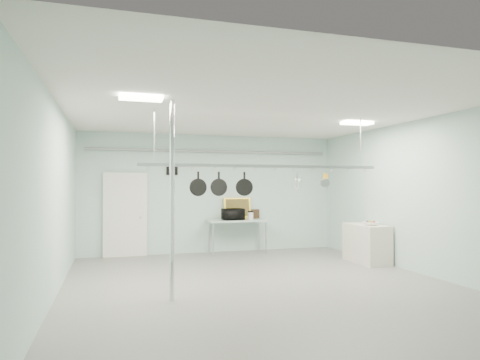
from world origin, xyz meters
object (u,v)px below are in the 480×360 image
object	(u,v)px
microwave	(233,214)
fruit_bowl	(371,224)
chrome_pole	(172,200)
side_cabinet	(367,244)
pot_rack	(265,165)
skillet_right	(244,184)
skillet_mid	(219,183)
prep_table	(237,222)
skillet_left	(198,184)
coffee_canister	(251,216)

from	to	relation	value
microwave	fruit_bowl	size ratio (longest dim) A/B	1.61
chrome_pole	microwave	xyz separation A→B (m)	(2.17, 4.13, -0.55)
side_cabinet	pot_rack	distance (m)	3.62
pot_rack	chrome_pole	bearing A→B (deg)	-154.65
chrome_pole	skillet_right	bearing A→B (deg)	31.23
chrome_pole	side_cabinet	xyz separation A→B (m)	(4.85, 2.00, -1.15)
chrome_pole	skillet_mid	world-z (taller)	chrome_pole
chrome_pole	prep_table	world-z (taller)	chrome_pole
prep_table	skillet_mid	xyz separation A→B (m)	(-1.31, -3.30, 1.04)
side_cabinet	skillet_mid	world-z (taller)	skillet_mid
side_cabinet	skillet_left	distance (m)	4.61
skillet_left	skillet_right	bearing A→B (deg)	-2.32
fruit_bowl	skillet_right	xyz separation A→B (m)	(-3.33, -0.87, 0.92)
fruit_bowl	skillet_mid	xyz separation A→B (m)	(-3.83, -0.87, 0.93)
fruit_bowl	skillet_right	distance (m)	3.56
pot_rack	microwave	xyz separation A→B (m)	(0.27, 3.23, -1.17)
skillet_left	skillet_mid	bearing A→B (deg)	-2.32
microwave	skillet_left	world-z (taller)	skillet_left
prep_table	microwave	world-z (taller)	microwave
skillet_mid	skillet_left	bearing A→B (deg)	-150.19
prep_table	skillet_left	bearing A→B (deg)	-117.31
prep_table	skillet_left	size ratio (longest dim) A/B	3.55
side_cabinet	pot_rack	world-z (taller)	pot_rack
pot_rack	fruit_bowl	distance (m)	3.30
chrome_pole	microwave	distance (m)	4.70
chrome_pole	side_cabinet	distance (m)	5.37
microwave	skillet_right	xyz separation A→B (m)	(-0.68, -3.23, 0.81)
side_cabinet	skillet_right	xyz separation A→B (m)	(-3.37, -1.10, 1.41)
prep_table	side_cabinet	world-z (taller)	prep_table
prep_table	skillet_right	bearing A→B (deg)	-103.89
pot_rack	skillet_left	distance (m)	1.36
skillet_left	skillet_right	distance (m)	0.89
prep_table	skillet_right	world-z (taller)	skillet_right
prep_table	fruit_bowl	distance (m)	3.50
prep_table	skillet_left	world-z (taller)	skillet_left
skillet_right	chrome_pole	bearing A→B (deg)	-135.91
microwave	skillet_mid	distance (m)	3.54
chrome_pole	skillet_mid	bearing A→B (deg)	42.37
fruit_bowl	prep_table	bearing A→B (deg)	135.93
chrome_pole	skillet_left	distance (m)	1.11
coffee_canister	skillet_mid	xyz separation A→B (m)	(-1.64, -3.13, 0.87)
fruit_bowl	skillet_left	xyz separation A→B (m)	(-4.22, -0.87, 0.92)
microwave	skillet_left	bearing A→B (deg)	57.12
microwave	side_cabinet	bearing A→B (deg)	134.55
side_cabinet	skillet_mid	distance (m)	4.26
prep_table	coffee_canister	bearing A→B (deg)	-27.46
chrome_pole	skillet_left	bearing A→B (deg)	56.48
side_cabinet	microwave	size ratio (longest dim) A/B	2.22
microwave	coffee_canister	size ratio (longest dim) A/B	2.68
side_cabinet	pot_rack	xyz separation A→B (m)	(-2.95, -1.10, 1.78)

